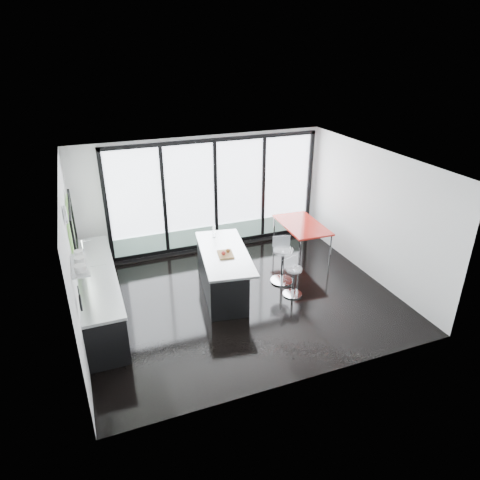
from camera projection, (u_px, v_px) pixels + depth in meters
name	position (u px, v px, depth m)	size (l,w,h in m)	color
floor	(241.00, 298.00, 8.69)	(6.00, 5.00, 0.00)	black
ceiling	(241.00, 163.00, 7.50)	(6.00, 5.00, 0.00)	white
wall_back	(214.00, 199.00, 10.32)	(6.00, 0.09, 2.80)	silver
wall_front	(305.00, 304.00, 5.98)	(6.00, 0.00, 2.80)	silver
wall_left	(73.00, 246.00, 7.28)	(0.26, 5.00, 2.80)	silver
wall_right	(372.00, 214.00, 9.07)	(0.00, 5.00, 2.80)	silver
counter_cabinets	(99.00, 294.00, 7.95)	(0.69, 3.24, 1.36)	black
island	(221.00, 271.00, 8.76)	(1.26, 2.31, 1.16)	black
bar_stool_near	(293.00, 282.00, 8.66)	(0.39, 0.39, 0.62)	silver
bar_stool_far	(282.00, 266.00, 9.11)	(0.49, 0.49, 0.78)	silver
red_table	(301.00, 240.00, 10.22)	(0.88, 1.54, 0.83)	#A72019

